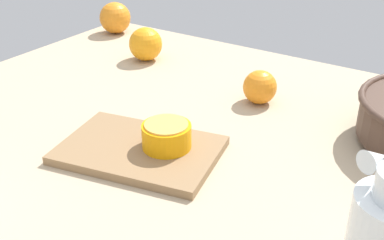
{
  "coord_description": "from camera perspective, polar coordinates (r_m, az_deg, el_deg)",
  "views": [
    {
      "loc": [
        36.33,
        -57.23,
        41.68
      ],
      "look_at": [
        -1.61,
        0.48,
        5.21
      ],
      "focal_mm": 44.86,
      "sensor_mm": 36.0,
      "label": 1
    }
  ],
  "objects": [
    {
      "name": "loose_orange_3",
      "position": [
        0.96,
        7.94,
        3.93
      ],
      "size": [
        6.72,
        6.72,
        6.72
      ],
      "primitive_type": "sphere",
      "color": "orange",
      "rests_on": "ground_plane"
    },
    {
      "name": "orange_half_0",
      "position": [
        0.77,
        -3.04,
        -1.84
      ],
      "size": [
        8.02,
        8.02,
        4.25
      ],
      "color": "orange",
      "rests_on": "cutting_board"
    },
    {
      "name": "loose_orange_0",
      "position": [
        1.39,
        -9.13,
        11.9
      ],
      "size": [
        8.66,
        8.66,
        8.66
      ],
      "primitive_type": "sphere",
      "color": "orange",
      "rests_on": "ground_plane"
    },
    {
      "name": "loose_orange_2",
      "position": [
        1.17,
        -5.54,
        8.97
      ],
      "size": [
        8.03,
        8.03,
        8.03
      ],
      "primitive_type": "sphere",
      "color": "orange",
      "rests_on": "ground_plane"
    },
    {
      "name": "ground_plane",
      "position": [
        0.8,
        0.78,
        -4.66
      ],
      "size": [
        124.57,
        101.4,
        3.0
      ],
      "primitive_type": "cube",
      "color": "tan"
    },
    {
      "name": "cutting_board",
      "position": [
        0.79,
        -6.25,
        -3.59
      ],
      "size": [
        28.34,
        21.89,
        1.47
      ],
      "primitive_type": "cube",
      "rotation": [
        0.0,
        0.0,
        0.21
      ],
      "color": "olive",
      "rests_on": "ground_plane"
    }
  ]
}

